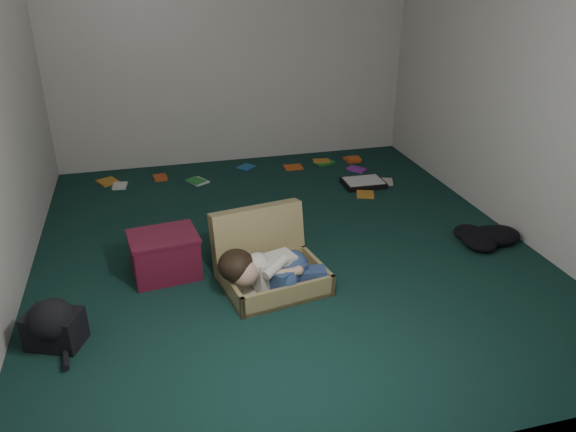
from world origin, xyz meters
name	(u,v)px	position (x,y,z in m)	size (l,w,h in m)	color
floor	(283,246)	(0.00, 0.00, 0.00)	(4.50, 4.50, 0.00)	#102D28
wall_back	(232,47)	(0.00, 2.25, 1.30)	(4.50, 4.50, 0.00)	silver
wall_front	(425,218)	(0.00, -2.25, 1.30)	(4.50, 4.50, 0.00)	silver
wall_right	(518,78)	(2.00, 0.00, 1.30)	(4.50, 4.50, 0.00)	silver
suitcase	(268,262)	(-0.24, -0.49, 0.16)	(0.82, 0.81, 0.53)	#958452
person	(271,269)	(-0.26, -0.67, 0.20)	(0.79, 0.38, 0.33)	silver
maroon_bin	(165,255)	(-0.98, -0.21, 0.17)	(0.54, 0.45, 0.34)	maroon
backpack	(54,328)	(-1.70, -0.89, 0.12)	(0.41, 0.33, 0.25)	black
clothing_pile	(484,236)	(1.66, -0.36, 0.06)	(0.40, 0.33, 0.13)	black
paper_tray	(363,183)	(1.15, 1.10, 0.03)	(0.43, 0.33, 0.06)	black
book_scatter	(266,175)	(0.21, 1.63, 0.01)	(3.04, 1.34, 0.02)	orange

